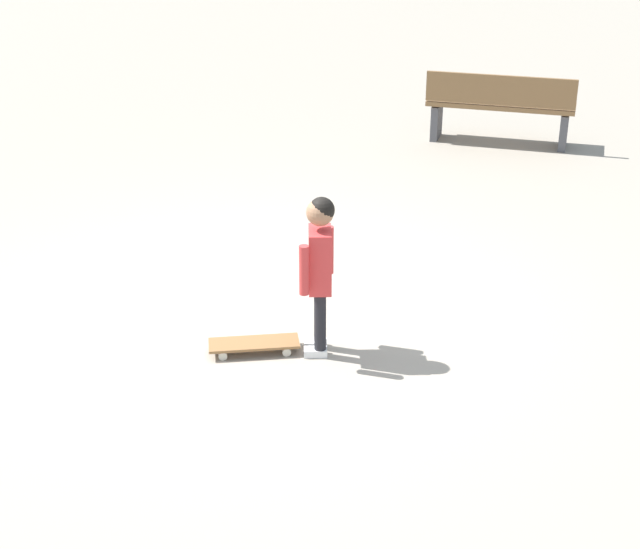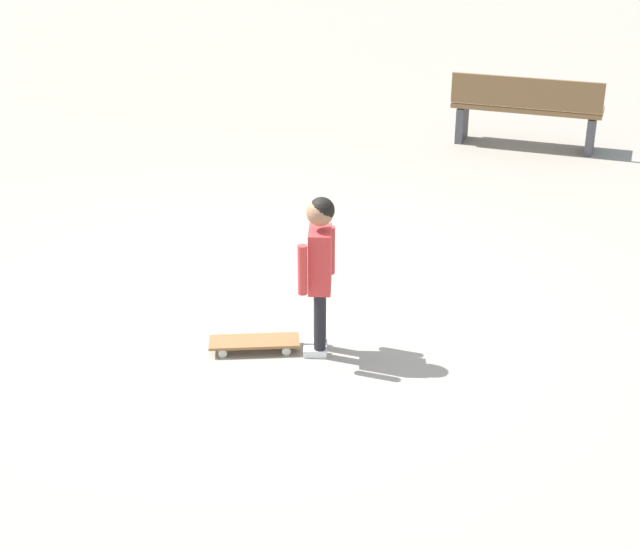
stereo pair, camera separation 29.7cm
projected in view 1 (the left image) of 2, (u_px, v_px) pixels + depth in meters
ground_plane at (271, 309)px, 6.56m from camera, size 50.00×50.00×0.00m
child_person at (320, 259)px, 5.72m from camera, size 0.40×0.23×1.06m
skateboard at (254, 344)px, 5.96m from camera, size 0.40×0.61×0.07m
street_bench at (500, 107)px, 10.09m from camera, size 0.45×1.60×0.80m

